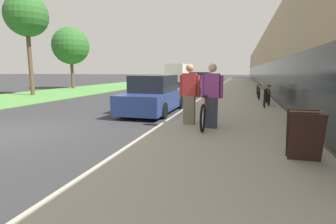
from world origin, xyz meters
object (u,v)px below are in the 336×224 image
at_px(cruiser_bike_middle, 259,93).
at_px(cruiser_bike_farthest, 258,90).
at_px(sandwich_board_sign, 304,135).
at_px(parked_sedan_curbside, 154,96).
at_px(cruiser_bike_nearest, 268,96).
at_px(street_tree_far, 71,46).
at_px(street_tree_near, 26,16).
at_px(parked_sedan_far, 200,82).
at_px(moving_truck, 179,73).
at_px(person_rider, 212,96).
at_px(vintage_roadster_curbside, 184,92).
at_px(tandem_bicycle, 207,112).
at_px(person_bystander, 189,94).
at_px(bike_rack_hoop, 265,96).

xyz_separation_m(cruiser_bike_middle, cruiser_bike_farthest, (0.07, 2.37, -0.01)).
relative_size(sandwich_board_sign, parked_sedan_curbside, 0.20).
relative_size(cruiser_bike_nearest, street_tree_far, 0.31).
distance_m(sandwich_board_sign, street_tree_near, 19.12).
distance_m(cruiser_bike_middle, parked_sedan_far, 8.43).
height_order(cruiser_bike_nearest, moving_truck, moving_truck).
xyz_separation_m(person_rider, sandwich_board_sign, (1.95, -2.24, -0.46)).
height_order(cruiser_bike_farthest, vintage_roadster_curbside, cruiser_bike_farthest).
relative_size(tandem_bicycle, cruiser_bike_middle, 1.52).
relative_size(person_bystander, sandwich_board_sign, 2.01).
bearing_deg(moving_truck, person_rider, -74.87).
xyz_separation_m(cruiser_bike_middle, street_tree_far, (-16.82, 6.36, 3.56)).
height_order(tandem_bicycle, sandwich_board_sign, tandem_bicycle).
bearing_deg(tandem_bicycle, person_bystander, -179.73).
height_order(cruiser_bike_nearest, parked_sedan_curbside, parked_sedan_curbside).
distance_m(bike_rack_hoop, moving_truck, 26.06).
bearing_deg(street_tree_near, bike_rack_hoop, -11.29).
relative_size(vintage_roadster_curbside, street_tree_far, 0.73).
height_order(cruiser_bike_middle, parked_sedan_far, parked_sedan_far).
height_order(bike_rack_hoop, moving_truck, moving_truck).
relative_size(street_tree_near, street_tree_far, 1.19).
height_order(person_rider, street_tree_far, street_tree_far).
height_order(vintage_roadster_curbside, moving_truck, moving_truck).
bearing_deg(cruiser_bike_middle, bike_rack_hoop, -89.25).
bearing_deg(parked_sedan_far, street_tree_far, -176.36).
xyz_separation_m(parked_sedan_far, moving_truck, (-5.15, 13.52, 0.61)).
xyz_separation_m(person_bystander, cruiser_bike_farthest, (2.52, 10.41, -0.55)).
bearing_deg(cruiser_bike_middle, cruiser_bike_farthest, 88.33).
relative_size(tandem_bicycle, street_tree_near, 0.39).
bearing_deg(cruiser_bike_farthest, moving_truck, 117.85).
height_order(person_bystander, moving_truck, moving_truck).
relative_size(person_rider, parked_sedan_curbside, 0.40).
distance_m(tandem_bicycle, person_rider, 0.63).
bearing_deg(person_rider, cruiser_bike_nearest, 71.41).
relative_size(parked_sedan_curbside, street_tree_far, 0.78).
distance_m(vintage_roadster_curbside, moving_truck, 20.73).
height_order(cruiser_bike_middle, street_tree_far, street_tree_far).
xyz_separation_m(cruiser_bike_farthest, sandwich_board_sign, (0.13, -12.98, 0.09)).
bearing_deg(cruiser_bike_middle, tandem_bicycle, -103.34).
distance_m(sandwich_board_sign, vintage_roadster_curbside, 12.15).
height_order(person_bystander, sandwich_board_sign, person_bystander).
bearing_deg(moving_truck, tandem_bicycle, -74.99).
bearing_deg(person_bystander, parked_sedan_far, 97.48).
bearing_deg(vintage_roadster_curbside, street_tree_far, 155.02).
xyz_separation_m(bike_rack_hoop, cruiser_bike_nearest, (0.25, 1.23, -0.11)).
distance_m(bike_rack_hoop, street_tree_near, 16.33).
bearing_deg(tandem_bicycle, cruiser_bike_nearest, 69.05).
distance_m(bike_rack_hoop, vintage_roadster_curbside, 6.12).
bearing_deg(cruiser_bike_middle, person_rider, -101.81).
distance_m(parked_sedan_curbside, parked_sedan_far, 12.50).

